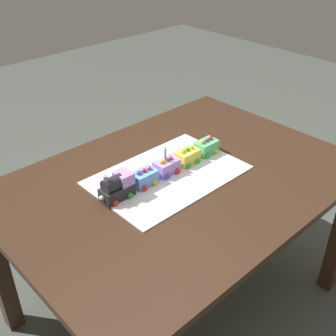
# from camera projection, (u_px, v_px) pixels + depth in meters

# --- Properties ---
(ground_plane) EXTENTS (8.00, 8.00, 0.00)m
(ground_plane) POSITION_uv_depth(u_px,v_px,m) (178.00, 302.00, 2.07)
(ground_plane) COLOR #474C44
(dining_table) EXTENTS (1.40, 1.00, 0.74)m
(dining_table) POSITION_uv_depth(u_px,v_px,m) (180.00, 199.00, 1.73)
(dining_table) COLOR #382316
(dining_table) RESTS_ON ground
(cake_board) EXTENTS (0.60, 0.40, 0.00)m
(cake_board) POSITION_uv_depth(u_px,v_px,m) (168.00, 175.00, 1.69)
(cake_board) COLOR silver
(cake_board) RESTS_ON dining_table
(cake_locomotive) EXTENTS (0.14, 0.08, 0.12)m
(cake_locomotive) POSITION_uv_depth(u_px,v_px,m) (117.00, 187.00, 1.53)
(cake_locomotive) COLOR #232328
(cake_locomotive) RESTS_ON cake_board
(cake_car_caboose_sky_blue) EXTENTS (0.10, 0.08, 0.07)m
(cake_car_caboose_sky_blue) POSITION_uv_depth(u_px,v_px,m) (144.00, 178.00, 1.61)
(cake_car_caboose_sky_blue) COLOR #669EEA
(cake_car_caboose_sky_blue) RESTS_ON cake_board
(cake_car_tanker_lavender) EXTENTS (0.10, 0.08, 0.07)m
(cake_car_tanker_lavender) POSITION_uv_depth(u_px,v_px,m) (166.00, 167.00, 1.68)
(cake_car_tanker_lavender) COLOR #AD84E0
(cake_car_tanker_lavender) RESTS_ON cake_board
(cake_car_flatbed_lemon) EXTENTS (0.10, 0.08, 0.07)m
(cake_car_flatbed_lemon) POSITION_uv_depth(u_px,v_px,m) (187.00, 156.00, 1.75)
(cake_car_flatbed_lemon) COLOR #F4E04C
(cake_car_flatbed_lemon) RESTS_ON cake_board
(cake_car_gondola_mint_green) EXTENTS (0.10, 0.08, 0.07)m
(cake_car_gondola_mint_green) POSITION_uv_depth(u_px,v_px,m) (206.00, 147.00, 1.82)
(cake_car_gondola_mint_green) COLOR #59CC7A
(cake_car_gondola_mint_green) RESTS_ON cake_board
(birthday_candle) EXTENTS (0.01, 0.01, 0.05)m
(birthday_candle) POSITION_uv_depth(u_px,v_px,m) (165.00, 152.00, 1.64)
(birthday_candle) COLOR #4CA5E5
(birthday_candle) RESTS_ON cake_car_tanker_lavender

